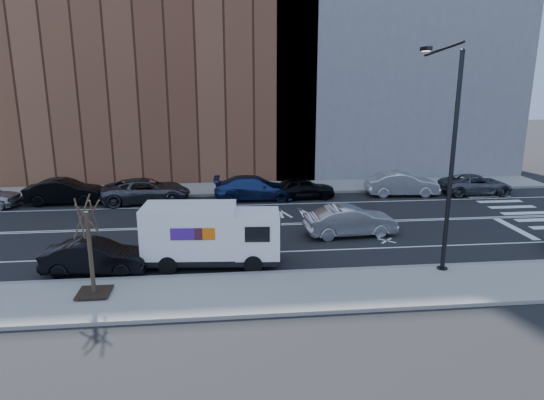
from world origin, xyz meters
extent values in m
plane|color=black|center=(0.00, 0.00, 0.00)|extent=(120.00, 120.00, 0.00)
cube|color=gray|center=(0.00, -8.80, 0.07)|extent=(44.00, 3.60, 0.15)
cube|color=gray|center=(0.00, 8.80, 0.07)|extent=(44.00, 3.60, 0.15)
cube|color=gray|center=(0.00, -7.00, 0.08)|extent=(44.00, 0.25, 0.17)
cube|color=gray|center=(0.00, 7.00, 0.08)|extent=(44.00, 0.25, 0.17)
cube|color=brown|center=(-8.00, 15.60, 11.00)|extent=(26.00, 10.00, 22.00)
cube|color=slate|center=(12.00, 15.60, 13.00)|extent=(20.00, 10.00, 26.00)
cylinder|color=black|center=(7.00, -7.40, 4.50)|extent=(0.18, 0.18, 9.00)
cylinder|color=black|center=(7.00, -7.40, 0.10)|extent=(0.44, 0.44, 0.20)
sphere|color=black|center=(7.00, -7.40, 8.95)|extent=(0.20, 0.20, 0.20)
cylinder|color=black|center=(7.00, -5.70, 9.10)|extent=(0.11, 3.49, 0.48)
cube|color=black|center=(7.00, -4.00, 9.20)|extent=(0.25, 0.80, 0.18)
cube|color=#FFF2CC|center=(7.00, -4.00, 9.10)|extent=(0.18, 0.55, 0.03)
cube|color=black|center=(-7.00, -8.40, 0.23)|extent=(1.20, 1.20, 0.04)
cylinder|color=#382B1E|center=(-7.00, -8.40, 1.75)|extent=(0.16, 0.16, 3.20)
cylinder|color=#382B1E|center=(-6.75, -8.40, 3.15)|extent=(0.06, 0.80, 1.44)
cylinder|color=#382B1E|center=(-6.92, -8.16, 3.15)|extent=(0.81, 0.31, 1.19)
cylinder|color=#382B1E|center=(-7.20, -8.25, 3.15)|extent=(0.58, 0.76, 1.50)
cylinder|color=#382B1E|center=(-7.20, -8.55, 3.15)|extent=(0.47, 0.61, 1.37)
cylinder|color=#382B1E|center=(-6.92, -8.64, 3.15)|extent=(0.72, 0.29, 1.13)
cube|color=black|center=(-2.74, -5.60, 0.42)|extent=(5.93, 2.40, 0.28)
cube|color=white|center=(-0.69, -5.76, 1.45)|extent=(2.02, 2.15, 1.87)
cube|color=black|center=(0.26, -5.83, 1.73)|extent=(0.19, 1.73, 0.89)
cube|color=black|center=(-0.77, -6.77, 1.73)|extent=(1.03, 0.12, 0.65)
cube|color=black|center=(-0.61, -4.74, 1.73)|extent=(1.03, 0.12, 0.65)
cube|color=black|center=(0.22, -5.83, 0.51)|extent=(0.28, 1.87, 0.33)
cube|color=white|center=(-3.58, -5.54, 1.64)|extent=(4.07, 2.35, 2.15)
cube|color=#47198C|center=(-3.66, -6.58, 1.78)|extent=(1.31, 0.12, 0.51)
cube|color=orange|center=(-2.91, -6.64, 1.78)|extent=(0.84, 0.08, 0.51)
cube|color=#47198C|center=(-3.50, -4.49, 1.78)|extent=(1.31, 0.12, 0.51)
cube|color=orange|center=(-2.75, -4.55, 1.78)|extent=(0.84, 0.08, 0.51)
cylinder|color=black|center=(-0.95, -6.68, 0.39)|extent=(0.80, 0.32, 0.79)
cylinder|color=black|center=(-0.80, -4.81, 0.39)|extent=(0.80, 0.32, 0.79)
cylinder|color=black|center=(-4.49, -6.40, 0.39)|extent=(0.80, 0.32, 0.79)
cylinder|color=black|center=(-4.35, -4.54, 0.39)|extent=(0.80, 0.32, 0.79)
imported|color=black|center=(-12.23, 5.92, 0.80)|extent=(4.88, 1.71, 1.61)
imported|color=#43444A|center=(-7.09, 5.77, 0.78)|extent=(5.93, 3.32, 1.56)
imported|color=navy|center=(0.00, 5.80, 0.78)|extent=(5.49, 2.41, 1.57)
imported|color=black|center=(3.20, 5.65, 0.73)|extent=(4.44, 2.08, 1.47)
imported|color=silver|center=(10.15, 5.80, 0.81)|extent=(5.01, 1.96, 1.62)
imported|color=#4E5156|center=(15.47, 5.71, 0.68)|extent=(4.94, 2.36, 1.36)
imported|color=#A6A6AB|center=(4.38, -2.24, 0.78)|extent=(4.84, 2.06, 1.55)
imported|color=black|center=(-7.50, -5.96, 0.71)|extent=(4.37, 1.78, 1.41)
camera|label=1|loc=(-2.14, -25.60, 8.07)|focal=32.00mm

